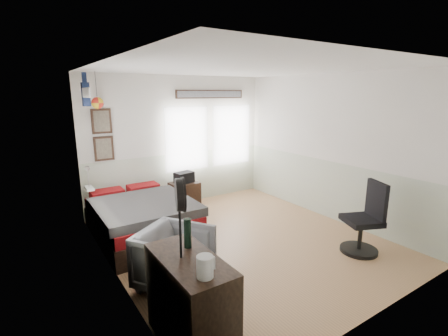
% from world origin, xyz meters
% --- Properties ---
extents(ground_plane, '(4.00, 4.50, 0.01)m').
position_xyz_m(ground_plane, '(0.00, 0.00, -0.01)').
color(ground_plane, '#A67852').
extents(room_shell, '(4.02, 4.52, 2.71)m').
position_xyz_m(room_shell, '(-0.08, 0.19, 1.61)').
color(room_shell, silver).
rests_on(room_shell, ground_plane).
extents(wall_decor, '(3.55, 1.32, 1.44)m').
position_xyz_m(wall_decor, '(-1.10, 1.96, 2.10)').
color(wall_decor, '#41291D').
rests_on(wall_decor, room_shell).
extents(bed, '(1.48, 2.03, 0.65)m').
position_xyz_m(bed, '(-1.30, 1.07, 0.32)').
color(bed, black).
rests_on(bed, ground_plane).
extents(dresser, '(0.48, 1.00, 0.90)m').
position_xyz_m(dresser, '(-1.74, -1.52, 0.45)').
color(dresser, black).
rests_on(dresser, ground_plane).
extents(armchair, '(1.11, 1.12, 0.74)m').
position_xyz_m(armchair, '(-1.45, -0.55, 0.37)').
color(armchair, slate).
rests_on(armchair, ground_plane).
extents(nightstand, '(0.58, 0.48, 0.55)m').
position_xyz_m(nightstand, '(-0.08, 1.91, 0.27)').
color(nightstand, black).
rests_on(nightstand, ground_plane).
extents(task_chair, '(0.63, 0.63, 1.09)m').
position_xyz_m(task_chair, '(1.30, -1.30, 0.44)').
color(task_chair, black).
rests_on(task_chair, ground_plane).
extents(kettle, '(0.16, 0.14, 0.18)m').
position_xyz_m(kettle, '(-1.77, -1.86, 0.99)').
color(kettle, silver).
rests_on(kettle, dresser).
extents(bottle, '(0.07, 0.07, 0.29)m').
position_xyz_m(bottle, '(-1.65, -1.32, 1.05)').
color(bottle, black).
rests_on(bottle, dresser).
extents(stand_fan, '(0.18, 0.29, 0.74)m').
position_xyz_m(stand_fan, '(-1.78, -1.47, 1.48)').
color(stand_fan, black).
rests_on(stand_fan, dresser).
extents(black_bag, '(0.41, 0.31, 0.22)m').
position_xyz_m(black_bag, '(-0.08, 1.91, 0.66)').
color(black_bag, black).
rests_on(black_bag, nightstand).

